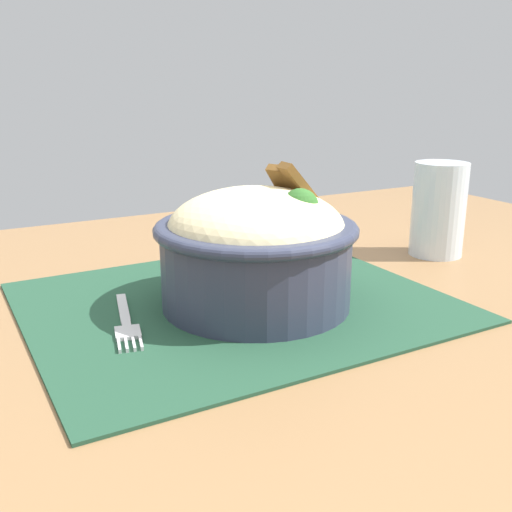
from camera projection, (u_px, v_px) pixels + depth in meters
The scene contains 5 objects.
table at pixel (225, 375), 0.59m from camera, with size 1.39×0.93×0.73m.
placemat at pixel (235, 302), 0.60m from camera, with size 0.40×0.34×0.00m, color #1E422D.
bowl at pixel (256, 246), 0.58m from camera, with size 0.22×0.22×0.14m.
fork at pixel (126, 323), 0.54m from camera, with size 0.04×0.13×0.00m.
drinking_glass at pixel (438, 215), 0.76m from camera, with size 0.07×0.07×0.12m.
Camera 1 is at (0.22, 0.48, 0.95)m, focal length 41.87 mm.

